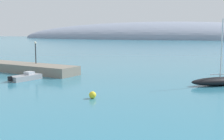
# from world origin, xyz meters

# --- Properties ---
(breakwater_rocks) EXTENTS (27.86, 10.79, 1.37)m
(breakwater_rocks) POSITION_xyz_m (-23.62, 33.21, 0.69)
(breakwater_rocks) COLOR gray
(breakwater_rocks) RESTS_ON ground
(distant_ridge) EXTENTS (264.27, 88.18, 28.66)m
(distant_ridge) POSITION_xyz_m (-27.19, 248.74, 0.00)
(distant_ridge) COLOR gray
(distant_ridge) RESTS_ON ground
(sailboat_black_near_shore) EXTENTS (7.50, 5.49, 8.08)m
(sailboat_black_near_shore) POSITION_xyz_m (10.01, 29.15, 0.56)
(sailboat_black_near_shore) COLOR black
(sailboat_black_near_shore) RESTS_ON water
(motorboat_grey_alongside_breakwater) EXTENTS (3.10, 4.91, 1.09)m
(motorboat_grey_alongside_breakwater) POSITION_xyz_m (-14.97, 25.37, 0.39)
(motorboat_grey_alongside_breakwater) COLOR gray
(motorboat_grey_alongside_breakwater) RESTS_ON water
(mooring_buoy_yellow) EXTENTS (0.72, 0.72, 0.72)m
(mooring_buoy_yellow) POSITION_xyz_m (-2.30, 17.83, 0.36)
(mooring_buoy_yellow) COLOR yellow
(mooring_buoy_yellow) RESTS_ON water
(harbor_lamp_post) EXTENTS (0.36, 0.36, 3.56)m
(harbor_lamp_post) POSITION_xyz_m (-18.03, 32.98, 3.62)
(harbor_lamp_post) COLOR black
(harbor_lamp_post) RESTS_ON breakwater_rocks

